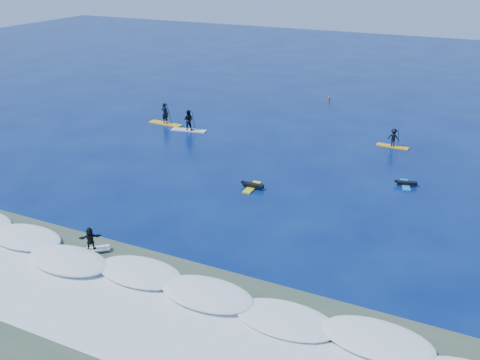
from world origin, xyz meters
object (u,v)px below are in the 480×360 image
at_px(prone_paddler_near, 252,186).
at_px(sup_paddler_left, 165,117).
at_px(sup_paddler_center, 188,122).
at_px(sup_paddler_right, 393,139).
at_px(marker_buoy, 329,99).
at_px(prone_paddler_far, 406,184).
at_px(wave_surfer, 90,240).

bearing_deg(prone_paddler_near, sup_paddler_left, 52.75).
relative_size(sup_paddler_center, sup_paddler_right, 1.25).
distance_m(sup_paddler_center, marker_buoy, 17.83).
height_order(sup_paddler_left, marker_buoy, sup_paddler_left).
distance_m(sup_paddler_right, prone_paddler_far, 8.04).
distance_m(sup_paddler_left, marker_buoy, 18.81).
bearing_deg(prone_paddler_near, sup_paddler_center, 48.02).
bearing_deg(sup_paddler_center, sup_paddler_left, 154.65).
distance_m(wave_surfer, marker_buoy, 36.47).
relative_size(sup_paddler_left, marker_buoy, 5.92).
height_order(sup_paddler_right, wave_surfer, sup_paddler_right).
distance_m(prone_paddler_near, prone_paddler_far, 10.78).
xyz_separation_m(wave_surfer, marker_buoy, (2.29, 36.39, -0.55)).
bearing_deg(marker_buoy, sup_paddler_left, -127.56).
distance_m(sup_paddler_center, prone_paddler_near, 13.85).
bearing_deg(sup_paddler_center, marker_buoy, 50.98).
bearing_deg(wave_surfer, prone_paddler_far, 7.30).
xyz_separation_m(sup_paddler_left, sup_paddler_center, (3.02, -0.79, 0.11)).
bearing_deg(prone_paddler_far, sup_paddler_left, 62.43).
bearing_deg(wave_surfer, prone_paddler_near, 26.71).
height_order(sup_paddler_right, prone_paddler_far, sup_paddler_right).
bearing_deg(wave_surfer, marker_buoy, 43.41).
bearing_deg(wave_surfer, sup_paddler_left, 70.12).
height_order(sup_paddler_center, marker_buoy, sup_paddler_center).
xyz_separation_m(sup_paddler_center, prone_paddler_far, (20.01, -4.03, -0.71)).
xyz_separation_m(prone_paddler_far, wave_surfer, (-13.85, -16.68, 0.66)).
distance_m(sup_paddler_left, sup_paddler_right, 20.83).
bearing_deg(prone_paddler_far, marker_buoy, 14.62).
relative_size(sup_paddler_center, wave_surfer, 1.87).
bearing_deg(sup_paddler_left, sup_paddler_center, -11.69).
bearing_deg(sup_paddler_right, sup_paddler_center, -164.77).
distance_m(sup_paddler_right, prone_paddler_near, 14.56).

